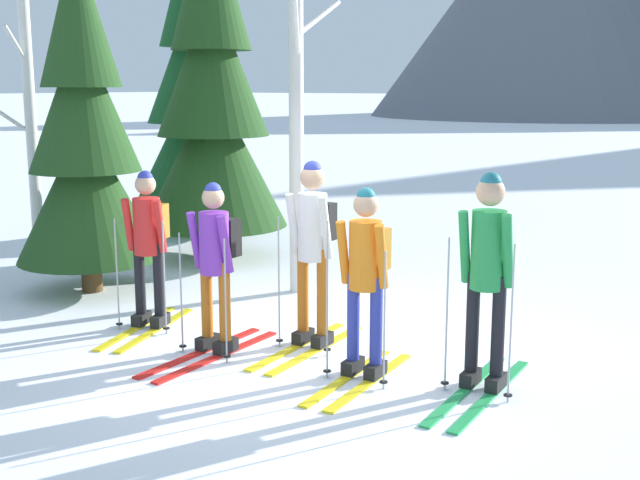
{
  "coord_description": "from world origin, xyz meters",
  "views": [
    {
      "loc": [
        4.01,
        -6.04,
        2.51
      ],
      "look_at": [
        -0.15,
        0.37,
        1.05
      ],
      "focal_mm": 45.62,
      "sensor_mm": 36.0,
      "label": 1
    }
  ],
  "objects_px": {
    "pine_tree_far": "(197,90)",
    "pine_tree_mid": "(84,135)",
    "pine_tree_near": "(213,99)",
    "birch_tree_tall": "(30,125)",
    "skier_in_orange": "(366,272)",
    "skier_in_red": "(148,240)",
    "skier_in_purple": "(215,259)",
    "skier_in_white": "(313,242)",
    "skier_in_green": "(487,271)",
    "birch_tree_slender": "(296,62)"
  },
  "relations": [
    {
      "from": "skier_in_orange",
      "to": "birch_tree_slender",
      "type": "height_order",
      "value": "birch_tree_slender"
    },
    {
      "from": "pine_tree_near",
      "to": "pine_tree_far",
      "type": "bearing_deg",
      "value": 137.07
    },
    {
      "from": "skier_in_white",
      "to": "skier_in_green",
      "type": "bearing_deg",
      "value": -6.23
    },
    {
      "from": "pine_tree_far",
      "to": "pine_tree_mid",
      "type": "bearing_deg",
      "value": -67.25
    },
    {
      "from": "skier_in_orange",
      "to": "skier_in_red",
      "type": "bearing_deg",
      "value": 178.51
    },
    {
      "from": "skier_in_red",
      "to": "skier_in_purple",
      "type": "relative_size",
      "value": 0.96
    },
    {
      "from": "skier_in_orange",
      "to": "birch_tree_tall",
      "type": "height_order",
      "value": "birch_tree_tall"
    },
    {
      "from": "skier_in_red",
      "to": "pine_tree_mid",
      "type": "xyz_separation_m",
      "value": [
        -1.68,
        0.69,
        0.99
      ]
    },
    {
      "from": "skier_in_orange",
      "to": "pine_tree_near",
      "type": "bearing_deg",
      "value": 144.13
    },
    {
      "from": "pine_tree_near",
      "to": "birch_tree_tall",
      "type": "xyz_separation_m",
      "value": [
        -1.83,
        -1.72,
        -0.35
      ]
    },
    {
      "from": "birch_tree_tall",
      "to": "skier_in_red",
      "type": "bearing_deg",
      "value": -20.78
    },
    {
      "from": "skier_in_white",
      "to": "pine_tree_mid",
      "type": "relative_size",
      "value": 0.43
    },
    {
      "from": "pine_tree_near",
      "to": "pine_tree_far",
      "type": "distance_m",
      "value": 2.24
    },
    {
      "from": "skier_in_orange",
      "to": "pine_tree_mid",
      "type": "distance_m",
      "value": 4.49
    },
    {
      "from": "skier_in_white",
      "to": "pine_tree_near",
      "type": "relative_size",
      "value": 0.36
    },
    {
      "from": "pine_tree_mid",
      "to": "birch_tree_tall",
      "type": "bearing_deg",
      "value": 160.74
    },
    {
      "from": "birch_tree_tall",
      "to": "skier_in_white",
      "type": "bearing_deg",
      "value": -9.99
    },
    {
      "from": "skier_in_white",
      "to": "birch_tree_tall",
      "type": "bearing_deg",
      "value": 170.01
    },
    {
      "from": "skier_in_green",
      "to": "birch_tree_tall",
      "type": "relative_size",
      "value": 0.47
    },
    {
      "from": "skier_in_orange",
      "to": "birch_tree_slender",
      "type": "xyz_separation_m",
      "value": [
        -2.19,
        2.14,
        1.83
      ]
    },
    {
      "from": "skier_in_purple",
      "to": "pine_tree_mid",
      "type": "distance_m",
      "value": 3.13
    },
    {
      "from": "skier_in_purple",
      "to": "pine_tree_mid",
      "type": "relative_size",
      "value": 0.41
    },
    {
      "from": "skier_in_purple",
      "to": "pine_tree_near",
      "type": "height_order",
      "value": "pine_tree_near"
    },
    {
      "from": "skier_in_red",
      "to": "birch_tree_slender",
      "type": "height_order",
      "value": "birch_tree_slender"
    },
    {
      "from": "skier_in_green",
      "to": "pine_tree_near",
      "type": "bearing_deg",
      "value": 151.7
    },
    {
      "from": "skier_in_red",
      "to": "birch_tree_slender",
      "type": "xyz_separation_m",
      "value": [
        0.45,
        2.07,
        1.84
      ]
    },
    {
      "from": "skier_in_red",
      "to": "skier_in_white",
      "type": "relative_size",
      "value": 0.91
    },
    {
      "from": "pine_tree_mid",
      "to": "birch_tree_tall",
      "type": "distance_m",
      "value": 1.92
    },
    {
      "from": "skier_in_orange",
      "to": "birch_tree_slender",
      "type": "bearing_deg",
      "value": 135.69
    },
    {
      "from": "pine_tree_far",
      "to": "birch_tree_tall",
      "type": "xyz_separation_m",
      "value": [
        -0.19,
        -3.24,
        -0.46
      ]
    },
    {
      "from": "skier_in_orange",
      "to": "pine_tree_far",
      "type": "relative_size",
      "value": 0.31
    },
    {
      "from": "skier_in_green",
      "to": "birch_tree_tall",
      "type": "xyz_separation_m",
      "value": [
        -7.11,
        1.13,
        0.95
      ]
    },
    {
      "from": "skier_in_purple",
      "to": "skier_in_orange",
      "type": "height_order",
      "value": "skier_in_orange"
    },
    {
      "from": "birch_tree_tall",
      "to": "birch_tree_slender",
      "type": "relative_size",
      "value": 0.72
    },
    {
      "from": "skier_in_white",
      "to": "skier_in_orange",
      "type": "relative_size",
      "value": 1.09
    },
    {
      "from": "pine_tree_far",
      "to": "skier_in_green",
      "type": "bearing_deg",
      "value": -32.25
    },
    {
      "from": "pine_tree_near",
      "to": "pine_tree_far",
      "type": "height_order",
      "value": "pine_tree_far"
    },
    {
      "from": "skier_in_purple",
      "to": "skier_in_green",
      "type": "bearing_deg",
      "value": 10.25
    },
    {
      "from": "skier_in_green",
      "to": "pine_tree_far",
      "type": "xyz_separation_m",
      "value": [
        -6.93,
        4.37,
        1.41
      ]
    },
    {
      "from": "skier_in_purple",
      "to": "pine_tree_far",
      "type": "xyz_separation_m",
      "value": [
        -4.43,
        4.82,
        1.52
      ]
    },
    {
      "from": "skier_in_purple",
      "to": "skier_in_orange",
      "type": "relative_size",
      "value": 1.03
    },
    {
      "from": "skier_in_red",
      "to": "birch_tree_tall",
      "type": "xyz_separation_m",
      "value": [
        -3.5,
        1.33,
        1.04
      ]
    },
    {
      "from": "skier_in_purple",
      "to": "birch_tree_tall",
      "type": "xyz_separation_m",
      "value": [
        -4.62,
        1.58,
        1.06
      ]
    },
    {
      "from": "skier_in_orange",
      "to": "birch_tree_tall",
      "type": "bearing_deg",
      "value": 167.18
    },
    {
      "from": "skier_in_red",
      "to": "skier_in_green",
      "type": "bearing_deg",
      "value": 3.1
    },
    {
      "from": "skier_in_green",
      "to": "birch_tree_tall",
      "type": "bearing_deg",
      "value": 170.97
    },
    {
      "from": "birch_tree_tall",
      "to": "birch_tree_slender",
      "type": "height_order",
      "value": "birch_tree_slender"
    },
    {
      "from": "pine_tree_mid",
      "to": "birch_tree_tall",
      "type": "relative_size",
      "value": 1.08
    },
    {
      "from": "skier_in_purple",
      "to": "pine_tree_near",
      "type": "xyz_separation_m",
      "value": [
        -2.79,
        3.3,
        1.4
      ]
    },
    {
      "from": "skier_in_green",
      "to": "pine_tree_mid",
      "type": "relative_size",
      "value": 0.44
    }
  ]
}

